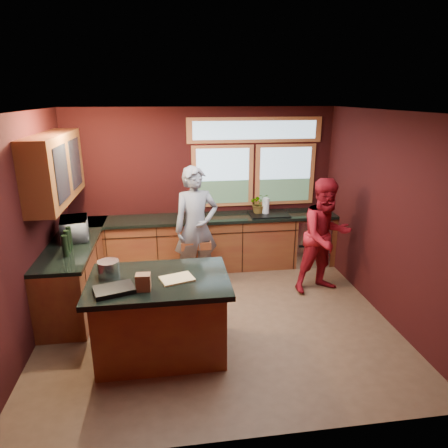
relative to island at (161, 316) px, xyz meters
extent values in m
plane|color=brown|center=(0.73, 0.63, -0.48)|extent=(4.50, 4.50, 0.00)
cube|color=black|center=(0.73, 2.63, 0.87)|extent=(4.50, 0.02, 2.70)
cube|color=black|center=(0.73, -1.37, 0.87)|extent=(4.50, 0.02, 2.70)
cube|color=black|center=(-1.52, 0.63, 0.87)|extent=(0.02, 4.00, 2.70)
cube|color=black|center=(2.98, 0.63, 0.87)|extent=(0.02, 4.00, 2.70)
cube|color=silver|center=(0.73, 0.63, 2.22)|extent=(4.50, 4.00, 0.02)
cube|color=#87A6BB|center=(1.08, 2.62, 1.07)|extent=(1.06, 0.02, 1.06)
cube|color=#87A6BB|center=(2.18, 2.62, 1.07)|extent=(1.06, 0.02, 1.06)
cube|color=#AE5F32|center=(1.63, 2.62, 1.84)|extent=(2.30, 0.02, 0.42)
cube|color=maroon|center=(-1.34, 1.48, 1.47)|extent=(0.36, 1.80, 0.90)
cube|color=maroon|center=(0.73, 2.33, -0.04)|extent=(4.50, 0.60, 0.88)
cube|color=black|center=(0.73, 2.32, 0.43)|extent=(4.50, 0.64, 0.05)
cube|color=#B7B7BC|center=(2.58, 2.31, -0.05)|extent=(0.60, 0.58, 0.85)
cube|color=black|center=(1.83, 2.29, 0.43)|extent=(0.66, 0.46, 0.05)
cube|color=maroon|center=(-1.22, 1.48, -0.04)|extent=(0.60, 2.30, 0.88)
cube|color=black|center=(-1.21, 1.48, 0.43)|extent=(0.64, 2.30, 0.05)
cube|color=maroon|center=(0.00, 0.00, -0.04)|extent=(1.40, 0.90, 0.88)
cube|color=black|center=(0.00, 0.00, 0.44)|extent=(1.55, 1.05, 0.06)
imported|color=slate|center=(0.54, 1.71, 0.47)|extent=(0.76, 0.57, 1.89)
imported|color=maroon|center=(2.43, 1.25, 0.40)|extent=(0.97, 0.83, 1.75)
imported|color=#999999|center=(-1.19, 1.52, 0.60)|extent=(0.46, 0.60, 0.30)
imported|color=#999999|center=(1.67, 2.38, 0.63)|extent=(0.32, 0.28, 0.36)
cylinder|color=white|center=(1.78, 2.33, 0.59)|extent=(0.12, 0.12, 0.28)
cube|color=tan|center=(0.20, -0.05, 0.48)|extent=(0.41, 0.34, 0.02)
cylinder|color=silver|center=(-0.55, 0.15, 0.56)|extent=(0.24, 0.24, 0.18)
cube|color=brown|center=(-0.15, -0.25, 0.56)|extent=(0.16, 0.13, 0.18)
cube|color=black|center=(-0.45, -0.25, 0.49)|extent=(0.46, 0.39, 0.05)
camera|label=1|loc=(0.15, -4.07, 2.40)|focal=32.00mm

